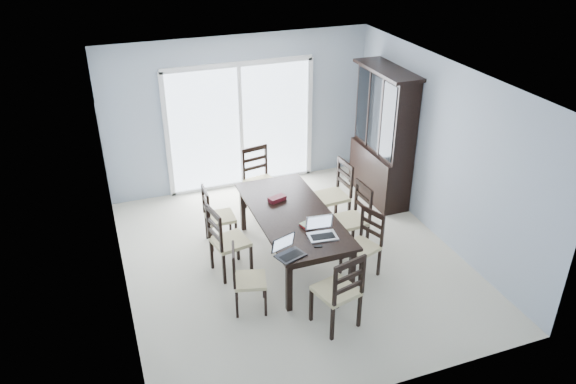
% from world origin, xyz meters
% --- Properties ---
extents(floor, '(5.00, 5.00, 0.00)m').
position_xyz_m(floor, '(0.00, 0.00, 0.00)').
color(floor, beige).
rests_on(floor, ground).
extents(ceiling, '(5.00, 5.00, 0.00)m').
position_xyz_m(ceiling, '(0.00, 0.00, 2.60)').
color(ceiling, white).
rests_on(ceiling, back_wall).
extents(back_wall, '(4.50, 0.02, 2.60)m').
position_xyz_m(back_wall, '(0.00, 2.50, 1.30)').
color(back_wall, '#99A7B7').
rests_on(back_wall, floor).
extents(wall_left, '(0.02, 5.00, 2.60)m').
position_xyz_m(wall_left, '(-2.25, 0.00, 1.30)').
color(wall_left, '#99A7B7').
rests_on(wall_left, floor).
extents(wall_right, '(0.02, 5.00, 2.60)m').
position_xyz_m(wall_right, '(2.25, 0.00, 1.30)').
color(wall_right, '#99A7B7').
rests_on(wall_right, floor).
extents(balcony, '(4.50, 2.00, 0.10)m').
position_xyz_m(balcony, '(0.00, 3.50, -0.05)').
color(balcony, gray).
rests_on(balcony, ground).
extents(railing, '(4.50, 0.06, 1.10)m').
position_xyz_m(railing, '(0.00, 4.50, 0.55)').
color(railing, '#99999E').
rests_on(railing, balcony).
extents(dining_table, '(1.00, 2.20, 0.75)m').
position_xyz_m(dining_table, '(0.00, 0.00, 0.67)').
color(dining_table, black).
rests_on(dining_table, floor).
extents(china_hutch, '(0.50, 1.38, 2.20)m').
position_xyz_m(china_hutch, '(2.02, 1.25, 1.07)').
color(china_hutch, black).
rests_on(china_hutch, floor).
extents(sliding_door, '(2.52, 0.05, 2.18)m').
position_xyz_m(sliding_door, '(0.00, 2.48, 1.09)').
color(sliding_door, silver).
rests_on(sliding_door, floor).
extents(chair_left_near, '(0.47, 0.47, 1.01)m').
position_xyz_m(chair_left_near, '(-0.93, -0.77, 0.54)').
color(chair_left_near, black).
rests_on(chair_left_near, floor).
extents(chair_left_mid, '(0.53, 0.52, 1.17)m').
position_xyz_m(chair_left_mid, '(-0.97, -0.00, 0.62)').
color(chair_left_mid, black).
rests_on(chair_left_mid, floor).
extents(chair_left_far, '(0.41, 0.40, 1.06)m').
position_xyz_m(chair_left_far, '(-0.92, 0.76, 0.56)').
color(chair_left_far, black).
rests_on(chair_left_far, floor).
extents(chair_right_near, '(0.52, 0.51, 1.06)m').
position_xyz_m(chair_right_near, '(0.81, -0.61, 0.56)').
color(chair_right_near, black).
rests_on(chair_right_near, floor).
extents(chair_right_mid, '(0.47, 0.46, 1.16)m').
position_xyz_m(chair_right_mid, '(0.94, -0.03, 0.61)').
color(chair_right_mid, black).
rests_on(chair_right_mid, floor).
extents(chair_right_far, '(0.49, 0.48, 1.18)m').
position_xyz_m(chair_right_far, '(0.99, 0.70, 0.63)').
color(chair_right_far, black).
rests_on(chair_right_far, floor).
extents(chair_end_near, '(0.54, 0.55, 1.19)m').
position_xyz_m(chair_end_near, '(0.03, -1.52, 0.63)').
color(chair_end_near, black).
rests_on(chair_end_near, floor).
extents(chair_end_far, '(0.53, 0.54, 1.19)m').
position_xyz_m(chair_end_far, '(0.01, 1.57, 0.63)').
color(chair_end_far, black).
rests_on(chair_end_far, floor).
extents(laptop_dark, '(0.39, 0.33, 0.23)m').
position_xyz_m(laptop_dark, '(-0.38, -0.94, 0.81)').
color(laptop_dark, black).
rests_on(laptop_dark, dining_table).
extents(laptop_silver, '(0.38, 0.29, 0.25)m').
position_xyz_m(laptop_silver, '(0.14, -0.69, 0.81)').
color(laptop_silver, silver).
rests_on(laptop_silver, dining_table).
extents(book_stack, '(0.27, 0.24, 0.04)m').
position_xyz_m(book_stack, '(0.09, -0.38, 0.77)').
color(book_stack, maroon).
rests_on(book_stack, dining_table).
extents(cell_phone, '(0.11, 0.07, 0.01)m').
position_xyz_m(cell_phone, '(0.01, -0.87, 0.76)').
color(cell_phone, black).
rests_on(cell_phone, dining_table).
extents(game_box, '(0.27, 0.19, 0.06)m').
position_xyz_m(game_box, '(-0.08, 0.39, 0.78)').
color(game_box, '#4E0F17').
rests_on(game_box, dining_table).
extents(hot_tub, '(1.87, 1.70, 0.90)m').
position_xyz_m(hot_tub, '(-0.52, 3.62, 0.45)').
color(hot_tub, maroon).
rests_on(hot_tub, balcony).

